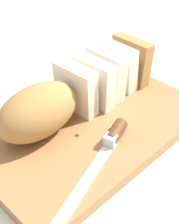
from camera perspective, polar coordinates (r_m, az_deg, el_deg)
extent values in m
plane|color=silver|center=(0.70, 0.00, -3.57)|extent=(3.00, 3.00, 0.00)
cube|color=#9E6B3D|center=(0.69, 0.00, -2.78)|extent=(0.47, 0.30, 0.03)
ellipsoid|color=#A8753D|center=(0.64, -8.62, 0.08)|extent=(0.18, 0.11, 0.10)
cube|color=#F2E8CC|center=(0.70, -2.32, 3.95)|extent=(0.04, 0.10, 0.10)
cube|color=#F2E8CC|center=(0.71, 0.68, 5.00)|extent=(0.04, 0.10, 0.10)
cube|color=#F2E8CC|center=(0.74, 2.66, 6.42)|extent=(0.04, 0.10, 0.10)
cube|color=#F2E8CC|center=(0.77, 4.60, 7.68)|extent=(0.04, 0.10, 0.10)
cube|color=#A8753D|center=(0.80, 6.90, 8.60)|extent=(0.04, 0.10, 0.10)
cube|color=silver|center=(0.57, -1.03, -12.14)|extent=(0.21, 0.09, 0.00)
cylinder|color=#593319|center=(0.65, 4.48, -3.26)|extent=(0.06, 0.04, 0.03)
cube|color=silver|center=(0.63, 3.51, -4.79)|extent=(0.03, 0.03, 0.02)
sphere|color=tan|center=(0.72, 0.67, 0.68)|extent=(0.01, 0.01, 0.01)
sphere|color=tan|center=(0.66, -1.90, -3.71)|extent=(0.01, 0.01, 0.01)
sphere|color=tan|center=(0.66, 4.42, -3.94)|extent=(0.00, 0.00, 0.00)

